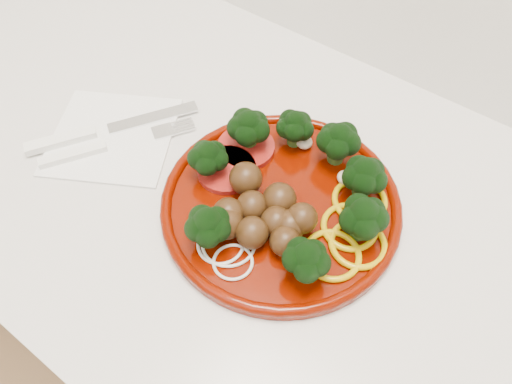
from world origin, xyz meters
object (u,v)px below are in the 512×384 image
Objects in this scene: napkin at (113,136)px; fork at (92,150)px; plate at (283,197)px; knife at (91,133)px.

fork is at bearing -88.75° from napkin.
knife is (-0.28, -0.06, -0.01)m from plate.
napkin is 0.04m from fork.
plate reaches higher than fork.
napkin is 0.86× the size of fork.
knife is (-0.02, -0.02, 0.01)m from napkin.
fork reaches higher than napkin.
plate is 1.57× the size of fork.
fork is at bearing -162.90° from plate.
knife is at bearing -144.73° from napkin.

